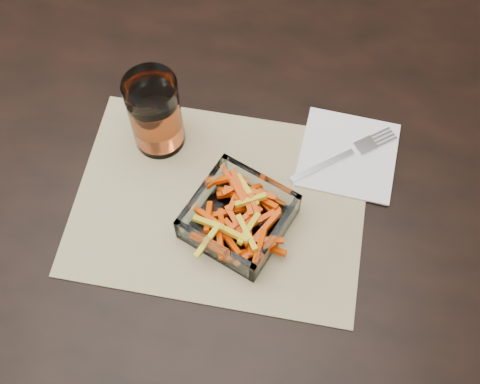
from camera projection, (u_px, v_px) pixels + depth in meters
name	position (u px, v px, depth m)	size (l,w,h in m)	color
dining_table	(144.00, 185.00, 1.06)	(1.60, 0.90, 0.75)	black
placemat	(220.00, 202.00, 0.94)	(0.45, 0.33, 0.00)	tan
glass_bowl	(239.00, 218.00, 0.90)	(0.18, 0.18, 0.05)	white
tumbler	(155.00, 115.00, 0.94)	(0.08, 0.08, 0.14)	white
napkin	(348.00, 155.00, 0.98)	(0.15, 0.15, 0.00)	white
fork	(347.00, 154.00, 0.97)	(0.16, 0.13, 0.00)	silver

